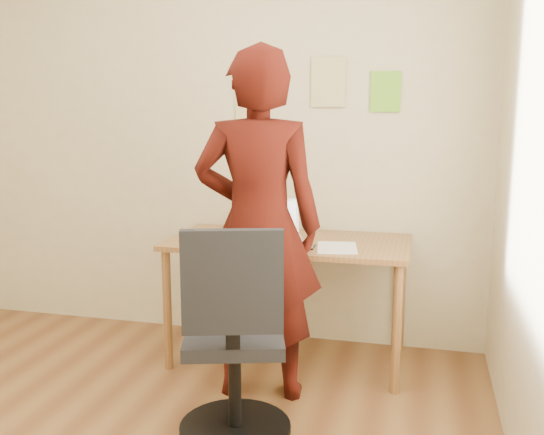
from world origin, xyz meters
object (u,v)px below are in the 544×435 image
(desk, at_px, (289,254))
(phone, at_px, (309,247))
(office_chair, at_px, (234,350))
(laptop, at_px, (276,229))
(person, at_px, (258,226))

(desk, relative_size, phone, 11.99)
(office_chair, bearing_deg, desk, 70.92)
(laptop, bearing_deg, desk, -57.57)
(laptop, distance_m, office_chair, 1.08)
(desk, distance_m, person, 0.52)
(laptop, bearing_deg, office_chair, -106.73)
(desk, xyz_separation_m, office_chair, (-0.04, -0.94, -0.22))
(laptop, height_order, person, person)
(desk, height_order, office_chair, office_chair)
(desk, bearing_deg, phone, -47.78)
(person, bearing_deg, phone, -135.03)
(desk, height_order, person, person)
(phone, relative_size, office_chair, 0.12)
(desk, bearing_deg, office_chair, -92.52)
(phone, bearing_deg, person, -128.12)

